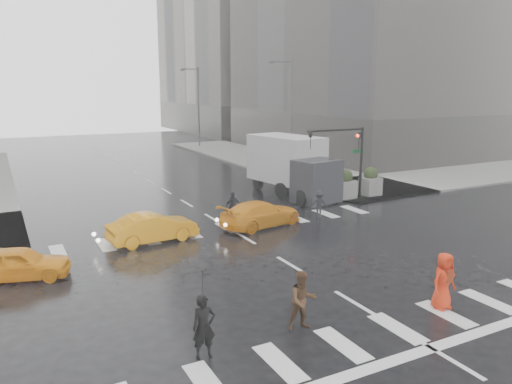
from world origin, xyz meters
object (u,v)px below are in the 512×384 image
traffic_signal_pole (349,149)px  taxi_front (19,263)px  pedestrian_brown (303,301)px  box_truck (294,165)px  pedestrian_orange (444,281)px  taxi_mid (153,228)px

traffic_signal_pole → taxi_front: 19.36m
pedestrian_brown → box_truck: 18.24m
traffic_signal_pole → box_truck: bearing=126.4°
pedestrian_orange → taxi_mid: 12.69m
pedestrian_brown → pedestrian_orange: 4.79m
taxi_front → taxi_mid: taxi_mid is taller
traffic_signal_pole → pedestrian_brown: 17.32m
pedestrian_brown → taxi_front: 10.76m
taxi_mid → traffic_signal_pole: bearing=-84.3°
traffic_signal_pole → taxi_front: size_ratio=1.25×
pedestrian_brown → taxi_front: (-7.11, 8.07, -0.27)m
taxi_mid → taxi_front: bearing=105.1°
traffic_signal_pole → pedestrian_brown: size_ratio=2.54×
pedestrian_brown → pedestrian_orange: size_ratio=0.96×
traffic_signal_pole → pedestrian_brown: traffic_signal_pole is taller
pedestrian_brown → box_truck: size_ratio=0.25×
taxi_mid → pedestrian_orange: bearing=-156.2°
taxi_front → traffic_signal_pole: bearing=-59.9°
taxi_mid → box_truck: bearing=-69.0°
traffic_signal_pole → taxi_mid: (-12.98, -2.56, -2.55)m
pedestrian_brown → pedestrian_orange: pedestrian_orange is taller
pedestrian_orange → taxi_mid: pedestrian_orange is taller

